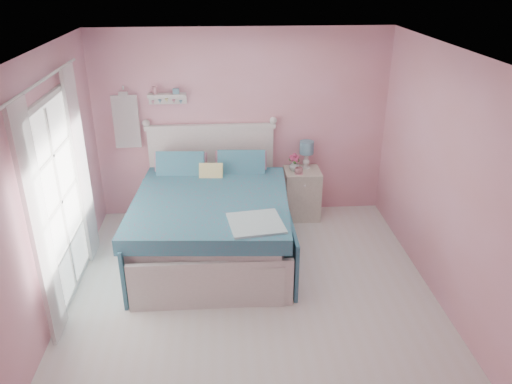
{
  "coord_description": "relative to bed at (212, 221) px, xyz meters",
  "views": [
    {
      "loc": [
        -0.27,
        -4.36,
        3.32
      ],
      "look_at": [
        0.12,
        1.2,
        0.76
      ],
      "focal_mm": 35.0,
      "sensor_mm": 36.0,
      "label": 1
    }
  ],
  "objects": [
    {
      "name": "room_shell",
      "position": [
        0.43,
        -1.1,
        1.15
      ],
      "size": [
        4.5,
        4.5,
        4.5
      ],
      "color": "#D5878A",
      "rests_on": "floor"
    },
    {
      "name": "curtain_far",
      "position": [
        -1.49,
        0.04,
        0.75
      ],
      "size": [
        0.04,
        0.4,
        2.32
      ],
      "primitive_type": "cube",
      "color": "white",
      "rests_on": "floor"
    },
    {
      "name": "curtain_near",
      "position": [
        -1.49,
        -1.44,
        0.75
      ],
      "size": [
        0.04,
        0.4,
        2.32
      ],
      "primitive_type": "cube",
      "color": "white",
      "rests_on": "floor"
    },
    {
      "name": "bed",
      "position": [
        0.0,
        0.0,
        0.0
      ],
      "size": [
        1.93,
        2.35,
        1.33
      ],
      "rotation": [
        0.0,
        0.0,
        -0.07
      ],
      "color": "silver",
      "rests_on": "floor"
    },
    {
      "name": "nightstand",
      "position": [
        1.26,
        0.89,
        -0.07
      ],
      "size": [
        0.49,
        0.48,
        0.71
      ],
      "color": "beige",
      "rests_on": "floor"
    },
    {
      "name": "teacup",
      "position": [
        1.19,
        0.77,
        0.32
      ],
      "size": [
        0.14,
        0.14,
        0.09
      ],
      "primitive_type": "imported",
      "rotation": [
        0.0,
        0.0,
        0.36
      ],
      "color": "#BD7E87",
      "rests_on": "nightstand"
    },
    {
      "name": "french_door",
      "position": [
        -1.54,
        -0.7,
        0.64
      ],
      "size": [
        0.04,
        1.32,
        2.16
      ],
      "color": "silver",
      "rests_on": "floor"
    },
    {
      "name": "vase",
      "position": [
        1.14,
        0.89,
        0.35
      ],
      "size": [
        0.19,
        0.19,
        0.15
      ],
      "primitive_type": "imported",
      "rotation": [
        0.0,
        0.0,
        -0.37
      ],
      "color": "silver",
      "rests_on": "nightstand"
    },
    {
      "name": "hanging_dress",
      "position": [
        -1.12,
        1.08,
        0.97
      ],
      "size": [
        0.34,
        0.03,
        0.72
      ],
      "primitive_type": "cube",
      "color": "white",
      "rests_on": "room_shell"
    },
    {
      "name": "roses",
      "position": [
        1.14,
        0.89,
        0.47
      ],
      "size": [
        0.14,
        0.11,
        0.12
      ],
      "color": "#C84474",
      "rests_on": "vase"
    },
    {
      "name": "wall_shelf",
      "position": [
        -0.55,
        1.09,
        1.3
      ],
      "size": [
        0.5,
        0.15,
        0.25
      ],
      "color": "silver",
      "rests_on": "room_shell"
    },
    {
      "name": "floor",
      "position": [
        0.43,
        -1.1,
        -0.43
      ],
      "size": [
        4.5,
        4.5,
        0.0
      ],
      "primitive_type": "plane",
      "color": "silver",
      "rests_on": "ground"
    },
    {
      "name": "table_lamp",
      "position": [
        1.32,
        0.99,
        0.55
      ],
      "size": [
        0.19,
        0.19,
        0.39
      ],
      "color": "white",
      "rests_on": "nightstand"
    }
  ]
}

